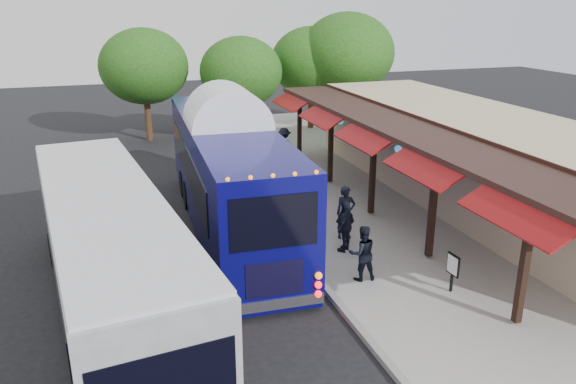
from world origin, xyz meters
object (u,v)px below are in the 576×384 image
object	(u,v)px
coach_bus	(229,170)
ped_a	(346,213)
ped_c	(346,226)
sign_board	(453,267)
city_bus	(109,249)
ped_d	(284,146)
ped_b	(362,253)

from	to	relation	value
coach_bus	ped_a	bearing A→B (deg)	-31.91
ped_c	sign_board	xyz separation A→B (m)	(1.68, -3.37, -0.08)
city_bus	sign_board	xyz separation A→B (m)	(8.80, -2.10, -0.90)
ped_a	ped_d	distance (m)	9.25
city_bus	ped_c	size ratio (longest dim) A/B	7.44
ped_d	coach_bus	bearing A→B (deg)	81.07
ped_a	sign_board	size ratio (longest dim) A/B	1.63
coach_bus	sign_board	world-z (taller)	coach_bus
ped_a	sign_board	bearing A→B (deg)	-66.23
ped_a	ped_b	bearing A→B (deg)	-97.32
ped_a	city_bus	bearing A→B (deg)	-155.91
coach_bus	city_bus	distance (m)	6.19
ped_a	ped_b	world-z (taller)	ped_a
ped_b	ped_c	distance (m)	1.97
ped_b	ped_c	bearing A→B (deg)	-94.78
city_bus	ped_a	world-z (taller)	city_bus
ped_c	sign_board	bearing A→B (deg)	77.00
ped_c	ped_d	xyz separation A→B (m)	(1.28, 10.16, 0.08)
ped_d	sign_board	world-z (taller)	ped_d
coach_bus	ped_a	xyz separation A→B (m)	(3.40, -2.35, -1.13)
city_bus	ped_b	distance (m)	6.86
ped_a	ped_c	xyz separation A→B (m)	(-0.42, -0.96, -0.07)
ped_d	sign_board	bearing A→B (deg)	114.56
ped_c	ped_d	distance (m)	10.24
city_bus	ped_d	size ratio (longest dim) A/B	6.82
ped_d	ped_a	bearing A→B (deg)	107.58
city_bus	ped_a	size ratio (longest dim) A/B	6.85
city_bus	coach_bus	bearing A→B (deg)	41.16
ped_b	ped_d	xyz separation A→B (m)	(1.63, 12.10, 0.09)
coach_bus	ped_b	bearing A→B (deg)	-60.64
coach_bus	ped_c	distance (m)	4.61
ped_c	ped_d	bearing A→B (deg)	-136.56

